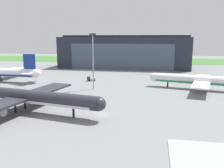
{
  "coord_description": "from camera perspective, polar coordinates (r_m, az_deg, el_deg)",
  "views": [
    {
      "loc": [
        13.81,
        -59.14,
        20.15
      ],
      "look_at": [
        -0.34,
        17.92,
        4.88
      ],
      "focal_mm": 38.35,
      "sensor_mm": 36.0,
      "label": 1
    }
  ],
  "objects": [
    {
      "name": "airliner_far_right",
      "position": [
        99.49,
        20.36,
        0.83
      ],
      "size": [
        39.07,
        31.65,
        11.68
      ],
      "color": "white",
      "rests_on": "ground_plane"
    },
    {
      "name": "ops_van",
      "position": [
        113.21,
        -5.07,
        1.25
      ],
      "size": [
        4.11,
        3.4,
        2.1
      ],
      "color": "#2D2D33",
      "rests_on": "ground_plane"
    },
    {
      "name": "airliner_near_left",
      "position": [
        70.04,
        -20.22,
        -2.82
      ],
      "size": [
        47.07,
        41.33,
        12.4
      ],
      "color": "#282B33",
      "rests_on": "ground_plane"
    },
    {
      "name": "apron_light_mast",
      "position": [
        93.97,
        -4.55,
        6.35
      ],
      "size": [
        2.4,
        0.5,
        21.72
      ],
      "color": "#99999E",
      "rests_on": "ground_plane"
    },
    {
      "name": "ground_plane",
      "position": [
        63.99,
        -2.62,
        -7.34
      ],
      "size": [
        440.0,
        440.0,
        0.0
      ],
      "primitive_type": "plane",
      "color": "slate"
    },
    {
      "name": "grass_field_strip",
      "position": [
        217.37,
        6.75,
        5.64
      ],
      "size": [
        440.0,
        56.0,
        0.08
      ],
      "primitive_type": "cube",
      "color": "#3E7431",
      "rests_on": "ground_plane"
    },
    {
      "name": "maintenance_hangar",
      "position": [
        164.09,
        2.95,
        7.6
      ],
      "size": [
        84.98,
        29.7,
        21.69
      ],
      "color": "#232833",
      "rests_on": "ground_plane"
    }
  ]
}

